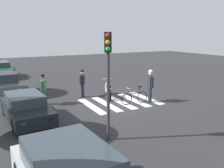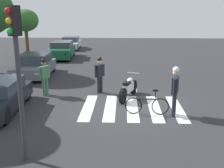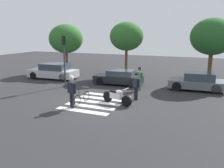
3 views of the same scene
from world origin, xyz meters
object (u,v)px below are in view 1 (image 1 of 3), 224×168
at_px(leaning_bicycle, 135,97).
at_px(traffic_light_pole, 108,69).
at_px(officer_on_foot, 82,81).
at_px(car_grey_coupe, 3,84).
at_px(police_motorcycle, 108,90).
at_px(car_green_compact, 0,70).
at_px(car_black_suv, 26,108).
at_px(officer_by_motorcycle, 150,83).
at_px(pedestrian_bystander, 43,87).

height_order(leaning_bicycle, traffic_light_pole, traffic_light_pole).
relative_size(officer_on_foot, traffic_light_pole, 0.44).
height_order(officer_on_foot, car_grey_coupe, officer_on_foot).
distance_m(police_motorcycle, leaning_bicycle, 2.11).
bearing_deg(police_motorcycle, officer_on_foot, 60.20).
relative_size(police_motorcycle, officer_on_foot, 1.19).
distance_m(leaning_bicycle, car_green_compact, 14.05).
bearing_deg(car_black_suv, traffic_light_pole, -147.61).
xyz_separation_m(officer_on_foot, car_black_suv, (-2.60, 3.77, -0.42)).
relative_size(police_motorcycle, car_green_compact, 0.49).
xyz_separation_m(leaning_bicycle, traffic_light_pole, (-3.49, 3.48, 2.30)).
xyz_separation_m(officer_by_motorcycle, car_grey_coupe, (6.26, 7.26, -0.46)).
distance_m(police_motorcycle, officer_by_motorcycle, 2.73).
xyz_separation_m(pedestrian_bystander, car_black_suv, (-2.09, 1.27, -0.42)).
bearing_deg(car_black_suv, car_grey_coupe, 4.36).
xyz_separation_m(officer_by_motorcycle, pedestrian_bystander, (2.33, 5.53, -0.10)).
height_order(car_green_compact, traffic_light_pole, traffic_light_pole).
distance_m(leaning_bicycle, officer_on_foot, 3.50).
distance_m(car_grey_coupe, car_green_compact, 6.50).
bearing_deg(traffic_light_pole, pedestrian_bystander, 10.39).
bearing_deg(pedestrian_bystander, police_motorcycle, -94.03).
bearing_deg(car_grey_coupe, officer_by_motorcycle, -130.75).
bearing_deg(car_grey_coupe, leaning_bicycle, -134.67).
height_order(officer_on_foot, pedestrian_bystander, pedestrian_bystander).
bearing_deg(pedestrian_bystander, traffic_light_pole, -169.61).
xyz_separation_m(officer_on_foot, car_grey_coupe, (3.42, 4.23, -0.36)).
xyz_separation_m(leaning_bicycle, car_black_suv, (0.18, 5.80, 0.21)).
distance_m(car_black_suv, car_grey_coupe, 6.03).
relative_size(car_grey_coupe, car_green_compact, 0.95).
bearing_deg(police_motorcycle, car_green_compact, 26.63).
relative_size(officer_on_foot, car_grey_coupe, 0.43).
height_order(officer_by_motorcycle, traffic_light_pole, traffic_light_pole).
bearing_deg(traffic_light_pole, officer_by_motorcycle, -52.63).
relative_size(leaning_bicycle, car_grey_coupe, 0.41).
distance_m(officer_on_foot, officer_by_motorcycle, 4.16).
xyz_separation_m(car_black_suv, car_grey_coupe, (6.01, 0.46, 0.06)).
bearing_deg(car_black_suv, police_motorcycle, -70.50).
bearing_deg(car_black_suv, car_green_compact, 1.05).
xyz_separation_m(police_motorcycle, officer_by_motorcycle, (-2.06, -1.67, 0.64)).
height_order(police_motorcycle, officer_by_motorcycle, officer_by_motorcycle).
distance_m(officer_by_motorcycle, car_grey_coupe, 9.60).
xyz_separation_m(leaning_bicycle, car_green_compact, (12.69, 6.03, 0.31)).
height_order(car_black_suv, car_green_compact, car_green_compact).
bearing_deg(traffic_light_pole, car_green_compact, 8.97).
bearing_deg(car_grey_coupe, officer_on_foot, -128.93).
distance_m(car_green_compact, traffic_light_pole, 16.50).
distance_m(officer_on_foot, traffic_light_pole, 6.64).
relative_size(pedestrian_bystander, traffic_light_pole, 0.44).
bearing_deg(officer_on_foot, traffic_light_pole, 167.00).
xyz_separation_m(pedestrian_bystander, car_green_compact, (10.42, 1.50, -0.33)).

